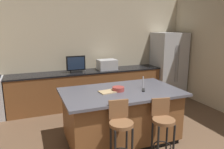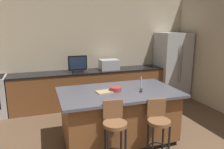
# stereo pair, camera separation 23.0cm
# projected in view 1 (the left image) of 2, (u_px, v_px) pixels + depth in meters

# --- Properties ---
(wall_back) EXTENTS (6.16, 0.12, 2.85)m
(wall_back) POSITION_uv_depth(u_px,v_px,m) (85.00, 49.00, 5.77)
(wall_back) COLOR beige
(wall_back) RESTS_ON ground_plane
(counter_back) EXTENTS (3.92, 0.62, 0.92)m
(counter_back) POSITION_uv_depth(u_px,v_px,m) (89.00, 88.00, 5.62)
(counter_back) COLOR brown
(counter_back) RESTS_ON ground_plane
(kitchen_island) EXTENTS (2.06, 1.21, 0.94)m
(kitchen_island) POSITION_uv_depth(u_px,v_px,m) (121.00, 115.00, 3.88)
(kitchen_island) COLOR black
(kitchen_island) RESTS_ON ground_plane
(refrigerator) EXTENTS (0.84, 0.78, 1.85)m
(refrigerator) POSITION_uv_depth(u_px,v_px,m) (168.00, 65.00, 6.32)
(refrigerator) COLOR #B7BABF
(refrigerator) RESTS_ON ground_plane
(microwave) EXTENTS (0.48, 0.36, 0.26)m
(microwave) POSITION_uv_depth(u_px,v_px,m) (107.00, 65.00, 5.68)
(microwave) COLOR #B7BABF
(microwave) RESTS_ON counter_back
(tv_monitor) EXTENTS (0.47, 0.16, 0.41)m
(tv_monitor) POSITION_uv_depth(u_px,v_px,m) (76.00, 65.00, 5.32)
(tv_monitor) COLOR black
(tv_monitor) RESTS_ON counter_back
(sink_faucet_back) EXTENTS (0.02, 0.02, 0.24)m
(sink_faucet_back) POSITION_uv_depth(u_px,v_px,m) (85.00, 66.00, 5.57)
(sink_faucet_back) COLOR #B2B2B7
(sink_faucet_back) RESTS_ON counter_back
(sink_faucet_island) EXTENTS (0.02, 0.02, 0.22)m
(sink_faucet_island) POSITION_uv_depth(u_px,v_px,m) (143.00, 82.00, 3.91)
(sink_faucet_island) COLOR #B2B2B7
(sink_faucet_island) RESTS_ON kitchen_island
(bar_stool_left) EXTENTS (0.34, 0.35, 1.01)m
(bar_stool_left) POSITION_uv_depth(u_px,v_px,m) (121.00, 129.00, 3.07)
(bar_stool_left) COLOR brown
(bar_stool_left) RESTS_ON ground_plane
(bar_stool_right) EXTENTS (0.35, 0.36, 0.96)m
(bar_stool_right) POSITION_uv_depth(u_px,v_px,m) (163.00, 125.00, 3.30)
(bar_stool_right) COLOR brown
(bar_stool_right) RESTS_ON ground_plane
(fruit_bowl) EXTENTS (0.21, 0.21, 0.07)m
(fruit_bowl) POSITION_uv_depth(u_px,v_px,m) (118.00, 89.00, 3.76)
(fruit_bowl) COLOR #993833
(fruit_bowl) RESTS_ON kitchen_island
(cell_phone) EXTENTS (0.13, 0.17, 0.01)m
(cell_phone) POSITION_uv_depth(u_px,v_px,m) (117.00, 89.00, 3.87)
(cell_phone) COLOR black
(cell_phone) RESTS_ON kitchen_island
(tv_remote) EXTENTS (0.12, 0.17, 0.02)m
(tv_remote) POSITION_uv_depth(u_px,v_px,m) (143.00, 90.00, 3.79)
(tv_remote) COLOR black
(tv_remote) RESTS_ON kitchen_island
(cutting_board) EXTENTS (0.31, 0.24, 0.02)m
(cutting_board) POSITION_uv_depth(u_px,v_px,m) (108.00, 92.00, 3.69)
(cutting_board) COLOR tan
(cutting_board) RESTS_ON kitchen_island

